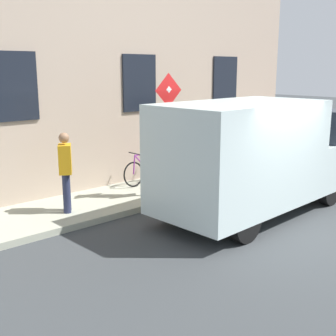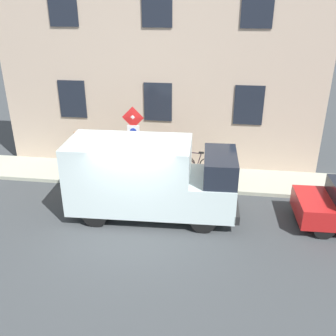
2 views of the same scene
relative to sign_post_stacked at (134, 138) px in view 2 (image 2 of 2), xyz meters
name	(u,v)px [view 2 (image 2 of 2)]	position (x,y,z in m)	size (l,w,h in m)	color
ground_plane	(133,231)	(-3.00, -0.59, -1.91)	(80.00, 80.00, 0.00)	#36393C
sidewalk_slab	(155,176)	(0.82, -0.59, -1.84)	(2.04, 14.66, 0.14)	#A0A28E
building_facade	(159,59)	(2.18, -0.59, 2.44)	(0.75, 12.66, 8.70)	tan
sign_post_stacked	(134,138)	(0.00, 0.00, 0.00)	(0.15, 0.56, 2.81)	#474C47
delivery_van	(149,177)	(-1.91, -0.89, -0.58)	(2.19, 5.40, 2.50)	silver
bicycle_black	(194,163)	(1.29, -2.12, -1.40)	(0.46, 1.72, 0.89)	black
bicycle_red	(173,162)	(1.29, -1.28, -1.40)	(0.46, 1.71, 0.89)	black
bicycle_purple	(153,161)	(1.29, -0.44, -1.40)	(0.46, 1.71, 0.89)	black
pedestrian	(78,150)	(0.60, 2.40, -0.84)	(0.48, 0.43, 1.72)	#262B47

